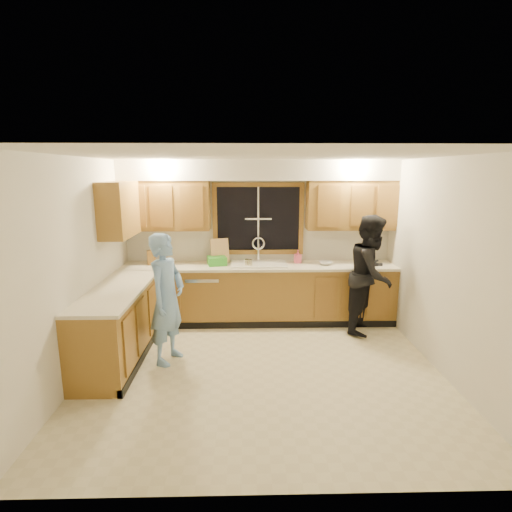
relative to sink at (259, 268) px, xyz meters
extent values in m
plane|color=beige|center=(0.00, -1.60, -0.86)|extent=(4.20, 4.20, 0.00)
plane|color=white|center=(0.00, -1.60, 1.64)|extent=(4.20, 4.20, 0.00)
plane|color=silver|center=(0.00, 0.30, 0.39)|extent=(4.20, 0.00, 4.20)
plane|color=silver|center=(-2.10, -1.60, 0.39)|extent=(0.00, 3.80, 3.80)
plane|color=silver|center=(2.10, -1.60, 0.39)|extent=(0.00, 3.80, 3.80)
cube|color=olive|center=(0.00, 0.00, -0.42)|extent=(4.20, 0.60, 0.88)
cube|color=olive|center=(-1.80, -1.25, -0.42)|extent=(0.60, 1.90, 0.88)
cube|color=beige|center=(0.00, -0.02, 0.04)|extent=(4.20, 0.63, 0.04)
cube|color=beige|center=(-1.79, -1.25, 0.04)|extent=(0.63, 1.90, 0.04)
cube|color=olive|center=(-1.43, 0.13, 0.96)|extent=(1.35, 0.33, 0.75)
cube|color=olive|center=(1.43, 0.13, 0.96)|extent=(1.35, 0.33, 0.75)
cube|color=olive|center=(-1.94, -0.48, 0.96)|extent=(0.33, 0.90, 0.75)
cube|color=silver|center=(0.00, 0.12, 1.49)|extent=(4.20, 0.35, 0.30)
cube|color=black|center=(0.00, 0.29, 0.74)|extent=(1.30, 0.01, 1.00)
cube|color=olive|center=(0.00, 0.28, 1.27)|extent=(1.44, 0.03, 0.07)
cube|color=olive|center=(0.00, 0.28, 0.20)|extent=(1.44, 0.03, 0.07)
cube|color=olive|center=(-0.69, 0.28, 0.74)|extent=(0.07, 0.03, 1.00)
cube|color=olive|center=(0.69, 0.28, 0.74)|extent=(0.07, 0.03, 1.00)
cube|color=white|center=(0.00, 0.00, 0.07)|extent=(0.86, 0.52, 0.03)
cube|color=white|center=(-0.21, 0.00, -0.02)|extent=(0.38, 0.42, 0.18)
cube|color=white|center=(0.21, 0.00, -0.02)|extent=(0.38, 0.42, 0.18)
cylinder|color=white|center=(0.00, 0.20, 0.22)|extent=(0.04, 0.04, 0.28)
torus|color=white|center=(0.00, 0.20, 0.36)|extent=(0.21, 0.03, 0.21)
cube|color=silver|center=(-0.85, -0.01, -0.45)|extent=(0.60, 0.56, 0.82)
cube|color=silver|center=(-1.80, -1.82, -0.41)|extent=(0.58, 0.75, 0.90)
imported|color=#79A7E4|center=(-1.16, -1.32, -0.06)|extent=(0.57, 0.69, 1.62)
imported|color=black|center=(1.63, -0.43, 0.00)|extent=(1.01, 1.07, 1.74)
cube|color=olive|center=(-1.66, 0.05, 0.16)|extent=(0.14, 0.13, 0.22)
cube|color=tan|center=(-0.61, 0.14, 0.25)|extent=(0.31, 0.19, 0.38)
cube|color=green|center=(-0.65, 0.01, 0.12)|extent=(0.33, 0.31, 0.13)
imported|color=#F75E83|center=(0.62, 0.11, 0.16)|extent=(0.11, 0.11, 0.21)
imported|color=silver|center=(1.03, -0.02, 0.08)|extent=(0.22, 0.22, 0.05)
cylinder|color=#BBB190|center=(-0.19, -0.12, 0.11)|extent=(0.08, 0.08, 0.12)
cylinder|color=#BBB190|center=(-0.13, -0.16, 0.11)|extent=(0.08, 0.08, 0.12)
camera|label=1|loc=(-0.18, -6.01, 1.47)|focal=28.00mm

